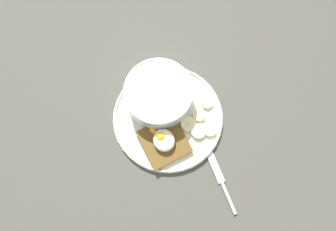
{
  "coord_description": "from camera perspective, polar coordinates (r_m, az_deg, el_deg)",
  "views": [
    {
      "loc": [
        16.28,
        -7.66,
        75.43
      ],
      "look_at": [
        0.0,
        0.0,
        5.0
      ],
      "focal_mm": 35.0,
      "sensor_mm": 36.0,
      "label": 1
    }
  ],
  "objects": [
    {
      "name": "banana_slice_left",
      "position": [
        0.74,
        5.3,
        -2.79
      ],
      "size": [
        4.77,
        4.74,
        1.37
      ],
      "color": "#F3E6BA",
      "rests_on": "plate"
    },
    {
      "name": "banana_slice_front",
      "position": [
        0.74,
        5.36,
        -0.06
      ],
      "size": [
        4.02,
        3.98,
        1.43
      ],
      "color": "beige",
      "rests_on": "plate"
    },
    {
      "name": "ground_plane",
      "position": [
        0.77,
        0.0,
        -0.74
      ],
      "size": [
        120.0,
        120.0,
        2.0
      ],
      "primitive_type": "cube",
      "color": "#454640",
      "rests_on": "ground"
    },
    {
      "name": "banana_slice_inner",
      "position": [
        0.74,
        3.54,
        -1.5
      ],
      "size": [
        4.97,
        4.94,
        1.3
      ],
      "color": "beige",
      "rests_on": "plate"
    },
    {
      "name": "oatmeal_bowl",
      "position": [
        0.73,
        -1.27,
        3.73
      ],
      "size": [
        15.03,
        15.03,
        6.92
      ],
      "color": "white",
      "rests_on": "plate"
    },
    {
      "name": "poached_egg",
      "position": [
        0.71,
        -0.81,
        -4.24
      ],
      "size": [
        6.85,
        4.63,
        3.07
      ],
      "color": "white",
      "rests_on": "toast_slice"
    },
    {
      "name": "knife",
      "position": [
        0.74,
        9.39,
        -11.49
      ],
      "size": [
        14.17,
        2.1,
        0.8
      ],
      "color": "silver",
      "rests_on": "ground_plane"
    },
    {
      "name": "banana_slice_back",
      "position": [
        0.76,
        6.82,
        2.16
      ],
      "size": [
        2.75,
        2.83,
        1.22
      ],
      "color": "#F2F1C9",
      "rests_on": "plate"
    },
    {
      "name": "banana_slice_right",
      "position": [
        0.74,
        7.29,
        -2.53
      ],
      "size": [
        4.21,
        4.21,
        1.22
      ],
      "color": "beige",
      "rests_on": "plate"
    },
    {
      "name": "plate",
      "position": [
        0.75,
        0.0,
        -0.42
      ],
      "size": [
        25.15,
        25.15,
        1.6
      ],
      "color": "silver",
      "rests_on": "ground_plane"
    },
    {
      "name": "toast_slice",
      "position": [
        0.73,
        -0.7,
        -4.61
      ],
      "size": [
        9.9,
        9.9,
        1.54
      ],
      "color": "brown",
      "rests_on": "plate"
    }
  ]
}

